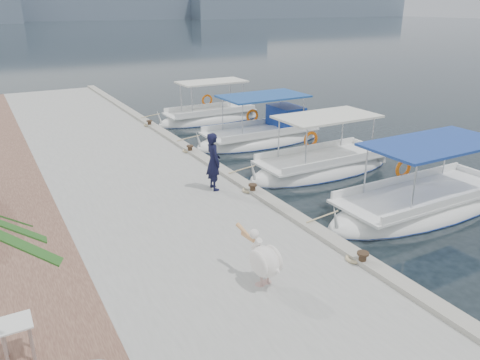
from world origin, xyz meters
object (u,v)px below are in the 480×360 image
fishing_caique_b (422,206)px  fisherman (213,161)px  fishing_caique_d (262,138)px  fishing_caique_c (321,168)px  pelican (264,259)px  fishing_caique_e (210,119)px

fishing_caique_b → fisherman: bearing=145.9°
fishing_caique_d → fishing_caique_b: bearing=-88.0°
fishing_caique_b → fishing_caique_c: same height
fisherman → pelican: bearing=168.3°
fishing_caique_b → fishing_caique_c: 4.55m
fishing_caique_d → fisherman: size_ratio=3.48×
fishing_caique_d → fisherman: 7.71m
fishing_caique_e → fisherman: 11.70m
fishing_caique_d → fishing_caique_c: bearing=-92.4°
fishing_caique_e → pelican: (-6.45, -16.05, 0.97)m
fishing_caique_d → fishing_caique_e: same height
fisherman → fishing_caique_b: bearing=-120.4°
fishing_caique_e → pelican: size_ratio=4.16×
fishing_caique_d → fishing_caique_e: size_ratio=1.07×
fishing_caique_c → fisherman: fisherman is taller
fishing_caique_b → fishing_caique_c: size_ratio=1.16×
fishing_caique_e → fisherman: fisherman is taller
fishing_caique_c → fishing_caique_e: size_ratio=1.04×
fishing_caique_b → fisherman: fisherman is taller
pelican → fishing_caique_b: bearing=13.9°
fishing_caique_c → pelican: fishing_caique_c is taller
fishing_caique_b → pelican: (-7.09, -1.76, 0.97)m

